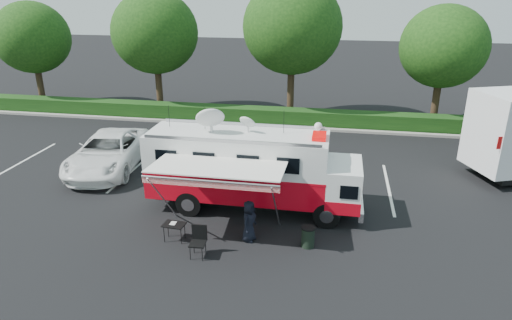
{
  "coord_description": "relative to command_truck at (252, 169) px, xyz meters",
  "views": [
    {
      "loc": [
        3.02,
        -16.08,
        8.44
      ],
      "look_at": [
        0.0,
        0.5,
        1.9
      ],
      "focal_mm": 32.0,
      "sensor_mm": 36.0,
      "label": 1
    }
  ],
  "objects": [
    {
      "name": "stall_lines",
      "position": [
        -0.43,
        3.0,
        -1.71
      ],
      "size": [
        24.12,
        5.5,
        0.01
      ],
      "color": "silver",
      "rests_on": "ground_plane"
    },
    {
      "name": "person",
      "position": [
        0.36,
        -2.4,
        -1.71
      ],
      "size": [
        0.64,
        0.83,
        1.5
      ],
      "primitive_type": "imported",
      "rotation": [
        0.0,
        0.0,
        1.33
      ],
      "color": "black",
      "rests_on": "ground_plane"
    },
    {
      "name": "trash_bin",
      "position": [
        2.41,
        -2.43,
        -1.34
      ],
      "size": [
        0.49,
        0.49,
        0.74
      ],
      "color": "black",
      "rests_on": "ground_plane"
    },
    {
      "name": "ground_plane",
      "position": [
        0.07,
        0.0,
        -1.71
      ],
      "size": [
        120.0,
        120.0,
        0.0
      ],
      "primitive_type": "plane",
      "color": "black",
      "rests_on": "ground"
    },
    {
      "name": "folding_chair",
      "position": [
        -1.09,
        -3.62,
        -1.08
      ],
      "size": [
        0.54,
        0.56,
        1.07
      ],
      "color": "black",
      "rests_on": "ground_plane"
    },
    {
      "name": "white_suv",
      "position": [
        -7.61,
        2.93,
        -1.71
      ],
      "size": [
        3.6,
        6.46,
        1.71
      ],
      "primitive_type": "imported",
      "rotation": [
        0.0,
        0.0,
        0.13
      ],
      "color": "white",
      "rests_on": "ground_plane"
    },
    {
      "name": "awning",
      "position": [
        -0.75,
        -2.38,
        0.86
      ],
      "size": [
        4.55,
        2.37,
        2.75
      ],
      "color": "white",
      "rests_on": "ground_plane"
    },
    {
      "name": "folding_table",
      "position": [
        -2.21,
        -2.87,
        -1.12
      ],
      "size": [
        0.8,
        0.59,
        0.64
      ],
      "color": "black",
      "rests_on": "ground_plane"
    },
    {
      "name": "back_border",
      "position": [
        1.22,
        12.9,
        3.29
      ],
      "size": [
        60.0,
        6.14,
        8.87
      ],
      "color": "#9E998E",
      "rests_on": "ground_plane"
    },
    {
      "name": "command_truck",
      "position": [
        0.0,
        0.0,
        0.0
      ],
      "size": [
        8.33,
        2.29,
        4.0
      ],
      "color": "black",
      "rests_on": "ground_plane"
    }
  ]
}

